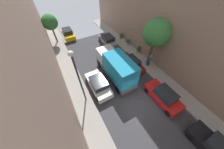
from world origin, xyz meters
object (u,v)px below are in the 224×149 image
parked_car_left_3 (68,33)px  potted_plant_0 (128,41)px  pedestrian (149,60)px  delivery_truck (116,67)px  parked_car_right_2 (131,63)px  lamp_post (77,74)px  parked_car_right_1 (163,96)px  parked_car_right_3 (108,40)px  parked_car_left_2 (98,84)px  street_tree_0 (50,22)px  potted_plant_1 (121,35)px  street_tree_1 (156,33)px  potted_plant_2 (137,48)px

parked_car_left_3 → potted_plant_0: (8.22, -7.64, -0.03)m
parked_car_left_3 → pedestrian: bearing=-60.3°
parked_car_left_3 → delivery_truck: 13.35m
parked_car_right_2 → lamp_post: 8.33m
parked_car_right_1 → parked_car_right_3: same height
parked_car_right_3 → potted_plant_0: 3.37m
parked_car_left_2 → delivery_truck: delivery_truck is taller
parked_car_left_2 → street_tree_0: (-2.23, 12.72, 2.84)m
street_tree_0 → potted_plant_1: street_tree_0 is taller
parked_car_right_3 → street_tree_1: bearing=-70.9°
pedestrian → lamp_post: lamp_post is taller
pedestrian → street_tree_0: (-9.92, 12.58, 2.49)m
lamp_post → street_tree_0: bearing=91.4°
street_tree_0 → potted_plant_1: bearing=-23.3°
parked_car_right_2 → potted_plant_1: size_ratio=4.29×
pedestrian → street_tree_1: (0.24, 0.35, 3.64)m
parked_car_right_1 → street_tree_0: size_ratio=0.91×
street_tree_0 → parked_car_left_2: bearing=-80.1°
parked_car_right_2 → pedestrian: size_ratio=2.44×
parked_car_right_3 → lamp_post: lamp_post is taller
potted_plant_1 → street_tree_1: bearing=-92.6°
pedestrian → potted_plant_2: pedestrian is taller
pedestrian → potted_plant_1: size_ratio=1.76×
parked_car_left_3 → parked_car_right_2: 13.63m
parked_car_right_2 → lamp_post: lamp_post is taller
parked_car_right_1 → parked_car_right_2: bearing=90.0°
parked_car_right_2 → parked_car_left_3: bearing=113.3°
potted_plant_0 → parked_car_right_3: bearing=146.7°
potted_plant_1 → potted_plant_2: (0.08, -4.71, 0.05)m
delivery_truck → potted_plant_1: size_ratio=6.75×
delivery_truck → potted_plant_2: 6.45m
parked_car_right_2 → lamp_post: bearing=-165.9°
parked_car_left_3 → potted_plant_0: bearing=-42.9°
parked_car_left_2 → parked_car_right_3: 9.51m
delivery_truck → street_tree_1: 6.00m
parked_car_right_1 → parked_car_right_3: size_ratio=1.00×
parked_car_right_3 → street_tree_1: size_ratio=0.68×
street_tree_1 → parked_car_right_1: bearing=-115.7°
parked_car_left_3 → lamp_post: (-1.90, -14.35, 3.56)m
parked_car_right_3 → lamp_post: bearing=-130.4°
parked_car_left_3 → pedestrian: (7.69, -13.49, 0.35)m
parked_car_left_3 → potted_plant_1: 9.91m
pedestrian → potted_plant_0: size_ratio=1.76×
parked_car_right_2 → pedestrian: 2.52m
pedestrian → street_tree_0: street_tree_0 is taller
parked_car_right_1 → potted_plant_0: parked_car_right_1 is taller
parked_car_left_2 → parked_car_right_2: (5.40, 1.11, 0.00)m
parked_car_left_2 → pedestrian: (7.69, 0.13, 0.35)m
parked_car_right_2 → street_tree_1: 4.78m
parked_car_right_3 → potted_plant_0: (2.82, -1.85, -0.03)m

